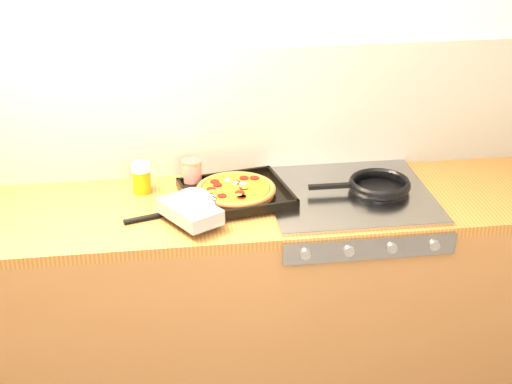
{
  "coord_description": "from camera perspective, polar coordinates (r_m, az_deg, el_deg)",
  "views": [
    {
      "loc": [
        -0.26,
        -1.45,
        2.16
      ],
      "look_at": [
        0.1,
        1.08,
        0.95
      ],
      "focal_mm": 55.0,
      "sensor_mm": 36.0,
      "label": 1
    }
  ],
  "objects": [
    {
      "name": "wooden_spoon",
      "position": [
        3.04,
        -2.0,
        1.1
      ],
      "size": [
        0.3,
        0.05,
        0.02
      ],
      "color": "#B1734B",
      "rests_on": "counter_run"
    },
    {
      "name": "black_spatula",
      "position": [
        2.78,
        -6.66,
        -1.65
      ],
      "size": [
        0.28,
        0.13,
        0.02
      ],
      "color": "black",
      "rests_on": "counter_run"
    },
    {
      "name": "tomato_can",
      "position": [
        2.97,
        -4.7,
        1.34
      ],
      "size": [
        0.09,
        0.09,
        0.11
      ],
      "color": "maroon",
      "rests_on": "counter_run"
    },
    {
      "name": "room_shell",
      "position": [
        3.02,
        -2.71,
        5.8
      ],
      "size": [
        3.2,
        3.2,
        3.2
      ],
      "color": "white",
      "rests_on": "ground"
    },
    {
      "name": "juice_glass",
      "position": [
        2.95,
        -8.33,
        1.05
      ],
      "size": [
        0.09,
        0.09,
        0.12
      ],
      "color": "orange",
      "rests_on": "counter_run"
    },
    {
      "name": "counter_run",
      "position": [
        3.08,
        -1.91,
        -8.39
      ],
      "size": [
        3.2,
        0.62,
        0.9
      ],
      "color": "brown",
      "rests_on": "ground"
    },
    {
      "name": "pizza_on_tray",
      "position": [
        2.82,
        -2.42,
        -0.27
      ],
      "size": [
        0.5,
        0.49,
        0.06
      ],
      "color": "black",
      "rests_on": "stovetop"
    },
    {
      "name": "stovetop",
      "position": [
        2.93,
        6.75,
        -0.22
      ],
      "size": [
        0.6,
        0.56,
        0.02
      ],
      "primitive_type": "cube",
      "color": "#9A9BA0",
      "rests_on": "counter_run"
    },
    {
      "name": "frying_pan",
      "position": [
        2.94,
        8.87,
        0.45
      ],
      "size": [
        0.39,
        0.23,
        0.04
      ],
      "color": "black",
      "rests_on": "stovetop"
    }
  ]
}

